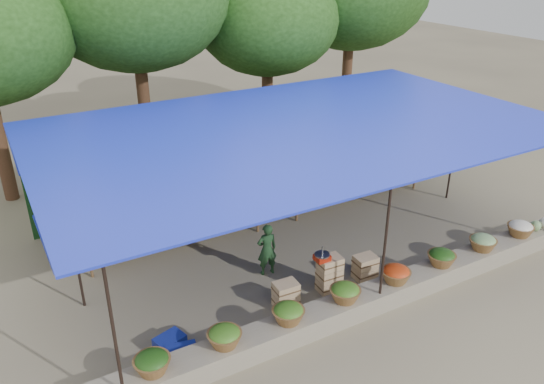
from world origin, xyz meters
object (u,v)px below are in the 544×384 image
weighing_scale (322,257)px  blue_crate_back (170,344)px  vendor_seated (267,249)px  blue_crate_front (182,356)px  crate_counter (328,278)px

weighing_scale → blue_crate_back: bearing=-178.2°
blue_crate_back → vendor_seated: bearing=9.2°
blue_crate_front → vendor_seated: bearing=45.5°
blue_crate_front → blue_crate_back: size_ratio=1.05×
blue_crate_front → blue_crate_back: blue_crate_front is taller
vendor_seated → blue_crate_front: 3.01m
blue_crate_back → blue_crate_front: bearing=-96.9°
blue_crate_front → weighing_scale: bearing=21.4°
blue_crate_back → crate_counter: bearing=-14.8°
weighing_scale → vendor_seated: 1.30m
crate_counter → blue_crate_front: (-3.25, -0.48, -0.16)m
weighing_scale → crate_counter: bearing=0.0°
vendor_seated → blue_crate_front: vendor_seated is taller
crate_counter → blue_crate_back: 3.32m
blue_crate_front → blue_crate_back: (-0.07, 0.39, -0.01)m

